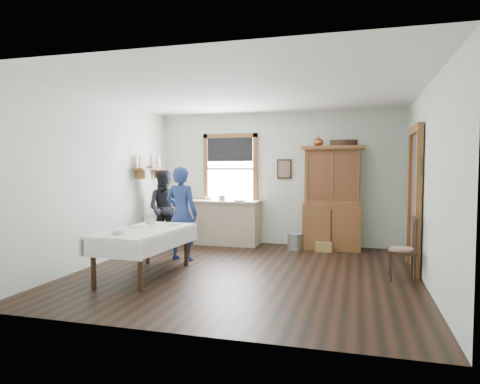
{
  "coord_description": "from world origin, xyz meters",
  "views": [
    {
      "loc": [
        1.6,
        -6.18,
        1.59
      ],
      "look_at": [
        -0.19,
        0.3,
        1.19
      ],
      "focal_mm": 32.0,
      "sensor_mm": 36.0,
      "label": 1
    }
  ],
  "objects_px": {
    "china_hutch": "(332,198)",
    "pail": "(295,241)",
    "woman_blue": "(182,217)",
    "wicker_basket": "(324,247)",
    "dining_table": "(144,253)",
    "spindle_chair": "(402,248)",
    "figure_dark": "(166,212)",
    "work_counter": "(222,222)"
  },
  "relations": [
    {
      "from": "work_counter",
      "to": "spindle_chair",
      "type": "bearing_deg",
      "value": -31.62
    },
    {
      "from": "wicker_basket",
      "to": "woman_blue",
      "type": "bearing_deg",
      "value": -148.57
    },
    {
      "from": "spindle_chair",
      "to": "wicker_basket",
      "type": "distance_m",
      "value": 2.18
    },
    {
      "from": "figure_dark",
      "to": "spindle_chair",
      "type": "bearing_deg",
      "value": -30.55
    },
    {
      "from": "pail",
      "to": "wicker_basket",
      "type": "distance_m",
      "value": 0.55
    },
    {
      "from": "woman_blue",
      "to": "work_counter",
      "type": "bearing_deg",
      "value": -87.83
    },
    {
      "from": "work_counter",
      "to": "dining_table",
      "type": "distance_m",
      "value": 2.8
    },
    {
      "from": "spindle_chair",
      "to": "figure_dark",
      "type": "xyz_separation_m",
      "value": [
        -4.26,
        1.36,
        0.26
      ]
    },
    {
      "from": "dining_table",
      "to": "figure_dark",
      "type": "distance_m",
      "value": 2.25
    },
    {
      "from": "china_hutch",
      "to": "dining_table",
      "type": "height_order",
      "value": "china_hutch"
    },
    {
      "from": "spindle_chair",
      "to": "figure_dark",
      "type": "bearing_deg",
      "value": 164.2
    },
    {
      "from": "china_hutch",
      "to": "pail",
      "type": "bearing_deg",
      "value": -160.9
    },
    {
      "from": "china_hutch",
      "to": "figure_dark",
      "type": "bearing_deg",
      "value": -167.93
    },
    {
      "from": "work_counter",
      "to": "wicker_basket",
      "type": "height_order",
      "value": "work_counter"
    },
    {
      "from": "pail",
      "to": "figure_dark",
      "type": "bearing_deg",
      "value": -169.86
    },
    {
      "from": "pail",
      "to": "dining_table",
      "type": "bearing_deg",
      "value": -125.61
    },
    {
      "from": "work_counter",
      "to": "china_hutch",
      "type": "xyz_separation_m",
      "value": [
        2.23,
        0.03,
        0.54
      ]
    },
    {
      "from": "spindle_chair",
      "to": "woman_blue",
      "type": "height_order",
      "value": "woman_blue"
    },
    {
      "from": "dining_table",
      "to": "china_hutch",
      "type": "bearing_deg",
      "value": 48.08
    },
    {
      "from": "spindle_chair",
      "to": "pail",
      "type": "distance_m",
      "value": 2.54
    },
    {
      "from": "china_hutch",
      "to": "dining_table",
      "type": "distance_m",
      "value": 3.82
    },
    {
      "from": "spindle_chair",
      "to": "pail",
      "type": "relative_size",
      "value": 2.84
    },
    {
      "from": "china_hutch",
      "to": "wicker_basket",
      "type": "bearing_deg",
      "value": -115.99
    },
    {
      "from": "woman_blue",
      "to": "wicker_basket",
      "type": "bearing_deg",
      "value": -139.89
    },
    {
      "from": "china_hutch",
      "to": "woman_blue",
      "type": "bearing_deg",
      "value": -145.49
    },
    {
      "from": "dining_table",
      "to": "woman_blue",
      "type": "height_order",
      "value": "woman_blue"
    },
    {
      "from": "work_counter",
      "to": "dining_table",
      "type": "bearing_deg",
      "value": -96.17
    },
    {
      "from": "woman_blue",
      "to": "figure_dark",
      "type": "bearing_deg",
      "value": -43.67
    },
    {
      "from": "china_hutch",
      "to": "dining_table",
      "type": "relative_size",
      "value": 1.16
    },
    {
      "from": "dining_table",
      "to": "woman_blue",
      "type": "distance_m",
      "value": 1.21
    },
    {
      "from": "pail",
      "to": "wicker_basket",
      "type": "height_order",
      "value": "pail"
    },
    {
      "from": "spindle_chair",
      "to": "figure_dark",
      "type": "distance_m",
      "value": 4.48
    },
    {
      "from": "china_hutch",
      "to": "figure_dark",
      "type": "relative_size",
      "value": 1.4
    },
    {
      "from": "china_hutch",
      "to": "spindle_chair",
      "type": "distance_m",
      "value": 2.38
    },
    {
      "from": "china_hutch",
      "to": "pail",
      "type": "relative_size",
      "value": 6.31
    },
    {
      "from": "dining_table",
      "to": "wicker_basket",
      "type": "bearing_deg",
      "value": 46.72
    },
    {
      "from": "spindle_chair",
      "to": "woman_blue",
      "type": "xyz_separation_m",
      "value": [
        -3.5,
        0.38,
        0.29
      ]
    },
    {
      "from": "pail",
      "to": "china_hutch",
      "type": "bearing_deg",
      "value": 19.16
    },
    {
      "from": "work_counter",
      "to": "china_hutch",
      "type": "distance_m",
      "value": 2.29
    },
    {
      "from": "work_counter",
      "to": "china_hutch",
      "type": "bearing_deg",
      "value": 0.42
    },
    {
      "from": "wicker_basket",
      "to": "spindle_chair",
      "type": "bearing_deg",
      "value": -55.68
    },
    {
      "from": "dining_table",
      "to": "figure_dark",
      "type": "height_order",
      "value": "figure_dark"
    }
  ]
}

